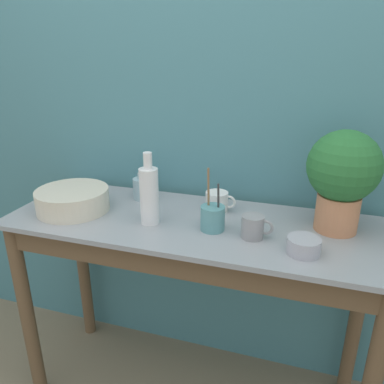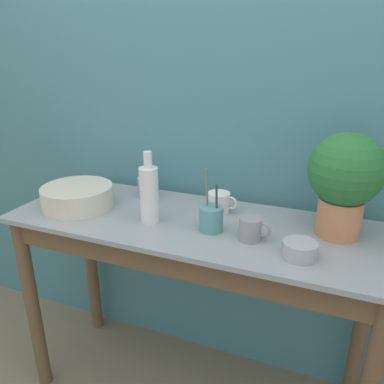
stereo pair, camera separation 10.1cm
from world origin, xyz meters
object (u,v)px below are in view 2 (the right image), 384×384
at_px(bowl_wash_large, 78,196).
at_px(mug_grey, 251,229).
at_px(bottle_tall, 149,193).
at_px(utensil_cup, 211,218).
at_px(potted_plant, 345,178).
at_px(bowl_small_steel, 300,250).
at_px(bottle_short, 147,187).
at_px(mug_white, 219,202).

height_order(bowl_wash_large, mug_grey, bowl_wash_large).
bearing_deg(bottle_tall, utensil_cup, 3.59).
distance_m(potted_plant, bowl_small_steel, 0.31).
bearing_deg(bottle_short, bowl_wash_large, -137.47).
height_order(bowl_wash_large, utensil_cup, utensil_cup).
bearing_deg(utensil_cup, mug_white, 98.35).
xyz_separation_m(bowl_wash_large, bowl_small_steel, (0.93, -0.08, -0.02)).
height_order(potted_plant, mug_grey, potted_plant).
bearing_deg(bowl_small_steel, utensil_cup, 166.58).
distance_m(bowl_wash_large, mug_white, 0.60).
relative_size(bottle_tall, mug_white, 2.22).
xyz_separation_m(potted_plant, bottle_short, (-0.81, 0.07, -0.17)).
bearing_deg(bottle_tall, bowl_wash_large, 177.06).
bearing_deg(bottle_short, utensil_cup, -28.61).
height_order(bottle_short, bowl_small_steel, bottle_short).
relative_size(bowl_wash_large, bowl_small_steel, 2.69).
distance_m(bottle_tall, bowl_small_steel, 0.58).
relative_size(bowl_wash_large, mug_white, 2.35).
relative_size(bowl_wash_large, utensil_cup, 1.24).
bearing_deg(mug_white, bowl_wash_large, -163.20).
relative_size(potted_plant, mug_grey, 3.32).
height_order(bottle_short, mug_white, bottle_short).
distance_m(mug_grey, bowl_small_steel, 0.19).
bearing_deg(potted_plant, bottle_tall, -167.39).
xyz_separation_m(potted_plant, mug_grey, (-0.28, -0.15, -0.18)).
xyz_separation_m(bowl_wash_large, mug_grey, (0.75, -0.02, -0.00)).
bearing_deg(utensil_cup, mug_grey, -6.54).
height_order(mug_white, bowl_small_steel, mug_white).
bearing_deg(bowl_small_steel, mug_grey, 160.87).
relative_size(mug_white, bowl_small_steel, 1.15).
distance_m(bowl_wash_large, mug_grey, 0.75).
distance_m(bottle_tall, bottle_short, 0.27).
bearing_deg(potted_plant, bowl_wash_large, -172.64).
distance_m(potted_plant, mug_grey, 0.37).
bearing_deg(bottle_short, bowl_small_steel, -21.94).
bearing_deg(mug_grey, potted_plant, 28.68).
xyz_separation_m(bottle_tall, utensil_cup, (0.24, 0.02, -0.07)).
distance_m(bowl_wash_large, bowl_small_steel, 0.93).
xyz_separation_m(bottle_short, mug_white, (0.35, -0.03, -0.01)).
relative_size(mug_grey, utensil_cup, 0.47).
relative_size(bottle_tall, mug_grey, 2.48).
bearing_deg(mug_grey, bowl_small_steel, -19.13).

